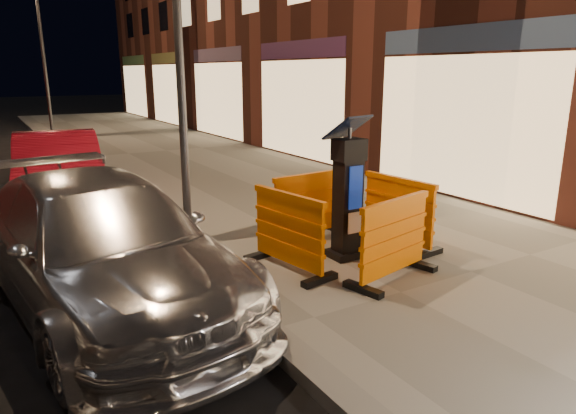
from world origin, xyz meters
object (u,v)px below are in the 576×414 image
barrier_front (394,240)px  barrier_back (309,206)px  barrier_bldgside (398,212)px  car_red (63,205)px  car_silver (107,304)px  barrier_kerbside (289,232)px  parking_kiosk (348,192)px

barrier_front → barrier_back: (0.00, 1.90, 0.00)m
barrier_bldgside → car_red: bearing=28.0°
barrier_bldgside → car_silver: 4.21m
barrier_kerbside → car_silver: 2.38m
barrier_back → barrier_kerbside: size_ratio=1.00×
barrier_front → car_red: (-2.91, 6.74, -0.67)m
barrier_front → barrier_bldgside: same height
barrier_front → car_silver: bearing=143.1°
car_silver → car_red: (0.27, 5.31, 0.00)m
barrier_back → barrier_kerbside: bearing=-139.7°
parking_kiosk → barrier_bldgside: size_ratio=1.40×
car_silver → car_red: size_ratio=1.15×
parking_kiosk → barrier_back: bearing=82.3°
barrier_front → car_red: barrier_front is taller
car_silver → parking_kiosk: bearing=-15.8°
barrier_kerbside → car_silver: size_ratio=0.26×
barrier_front → barrier_bldgside: (0.95, 0.95, 0.00)m
parking_kiosk → barrier_kerbside: (-0.95, 0.00, -0.41)m
barrier_kerbside → car_red: size_ratio=0.30×
parking_kiosk → barrier_front: parking_kiosk is taller
car_silver → barrier_back: bearing=1.2°
parking_kiosk → barrier_front: size_ratio=1.40×
barrier_front → barrier_kerbside: 1.34m
barrier_bldgside → car_red: size_ratio=0.30×
barrier_back → car_silver: (-3.18, -0.47, -0.67)m
barrier_back → barrier_bldgside: (0.95, -0.95, 0.00)m
barrier_back → car_silver: bearing=-176.3°
barrier_back → car_silver: size_ratio=0.26×
barrier_kerbside → car_red: barrier_kerbside is taller
barrier_kerbside → barrier_back: bearing=-54.7°
barrier_kerbside → barrier_bldgside: size_ratio=1.00×
barrier_kerbside → parking_kiosk: bearing=-99.7°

